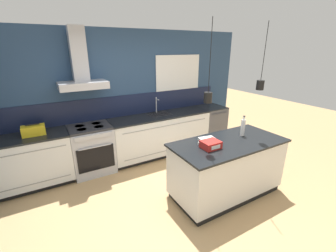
# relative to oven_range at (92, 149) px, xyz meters

# --- Properties ---
(ground_plane) EXTENTS (16.00, 16.00, 0.00)m
(ground_plane) POSITION_rel_oven_range_xyz_m (0.84, -1.69, -0.46)
(ground_plane) COLOR tan
(ground_plane) RESTS_ON ground
(wall_back) EXTENTS (5.60, 2.25, 2.60)m
(wall_back) POSITION_rel_oven_range_xyz_m (0.79, 0.31, 0.90)
(wall_back) COLOR navy
(wall_back) RESTS_ON ground_plane
(counter_run_left) EXTENTS (1.17, 0.64, 0.91)m
(counter_run_left) POSITION_rel_oven_range_xyz_m (-0.95, 0.01, 0.01)
(counter_run_left) COLOR black
(counter_run_left) RESTS_ON ground_plane
(counter_run_sink) EXTENTS (2.20, 0.64, 1.25)m
(counter_run_sink) POSITION_rel_oven_range_xyz_m (1.46, 0.01, 0.01)
(counter_run_sink) COLOR black
(counter_run_sink) RESTS_ON ground_plane
(oven_range) EXTENTS (0.74, 0.66, 0.91)m
(oven_range) POSITION_rel_oven_range_xyz_m (0.00, 0.00, 0.00)
(oven_range) COLOR #B5B5BA
(oven_range) RESTS_ON ground_plane
(dishwasher) EXTENTS (0.59, 0.65, 0.91)m
(dishwasher) POSITION_rel_oven_range_xyz_m (2.84, 0.00, -0.00)
(dishwasher) COLOR #4C4C51
(dishwasher) RESTS_ON ground_plane
(kitchen_island) EXTENTS (1.78, 0.86, 0.91)m
(kitchen_island) POSITION_rel_oven_range_xyz_m (1.69, -1.78, 0.00)
(kitchen_island) COLOR black
(kitchen_island) RESTS_ON ground_plane
(bottle_on_island) EXTENTS (0.07, 0.07, 0.33)m
(bottle_on_island) POSITION_rel_oven_range_xyz_m (2.05, -1.70, 0.60)
(bottle_on_island) COLOR silver
(bottle_on_island) RESTS_ON kitchen_island
(book_stack) EXTENTS (0.28, 0.32, 0.08)m
(book_stack) POSITION_rel_oven_range_xyz_m (1.35, -1.72, 0.50)
(book_stack) COLOR silver
(book_stack) RESTS_ON kitchen_island
(red_supply_box) EXTENTS (0.26, 0.22, 0.10)m
(red_supply_box) POSITION_rel_oven_range_xyz_m (1.30, -1.81, 0.51)
(red_supply_box) COLOR red
(red_supply_box) RESTS_ON kitchen_island
(yellow_toolbox) EXTENTS (0.34, 0.18, 0.19)m
(yellow_toolbox) POSITION_rel_oven_range_xyz_m (-0.86, 0.00, 0.54)
(yellow_toolbox) COLOR gold
(yellow_toolbox) RESTS_ON counter_run_left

